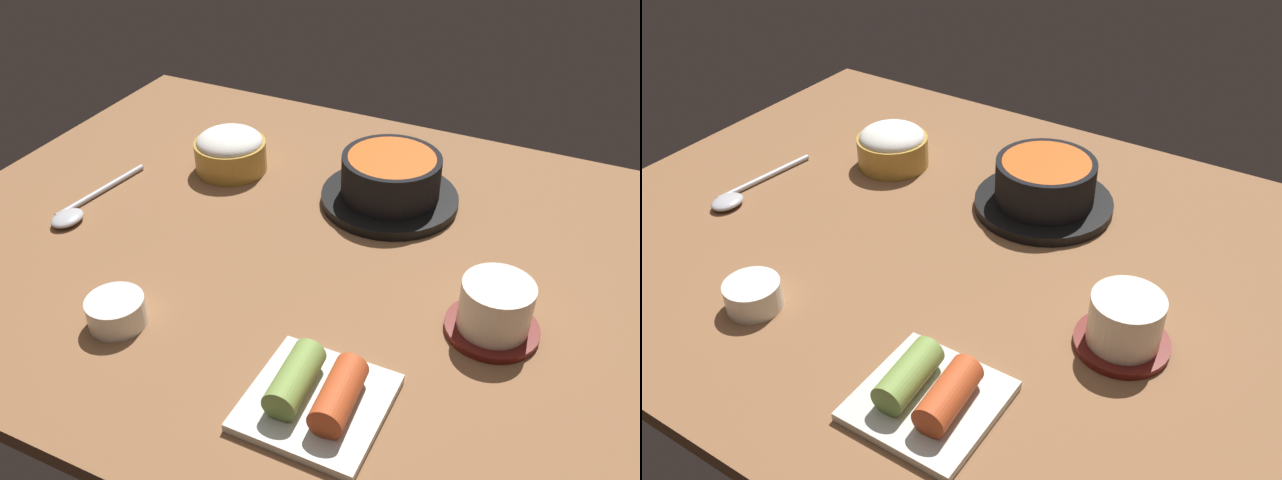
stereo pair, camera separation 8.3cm
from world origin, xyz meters
The scene contains 7 objects.
dining_table centered at (0.00, 0.00, 1.00)cm, with size 100.00×76.00×2.00cm, color brown.
stone_pot centered at (4.92, 13.92, 5.28)cm, with size 18.69×18.69×7.06cm.
rice_bowl centered at (-19.42, 12.56, 5.13)cm, with size 10.47×10.47×6.27cm.
tea_cup_with_saucer centered at (23.96, -5.48, 5.05)cm, with size 10.08×10.08×6.33cm.
kimchi_plate centered at (11.60, -22.88, 3.62)cm, with size 12.93×12.93×4.37cm.
side_bowl_near centered at (-12.90, -21.60, 3.73)cm, with size 6.30×6.30×3.22cm.
spoon centered at (-31.69, -6.37, 2.62)cm, with size 4.15×18.04×1.35cm.
Camera 1 is at (31.04, -62.90, 53.10)cm, focal length 39.00 mm.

